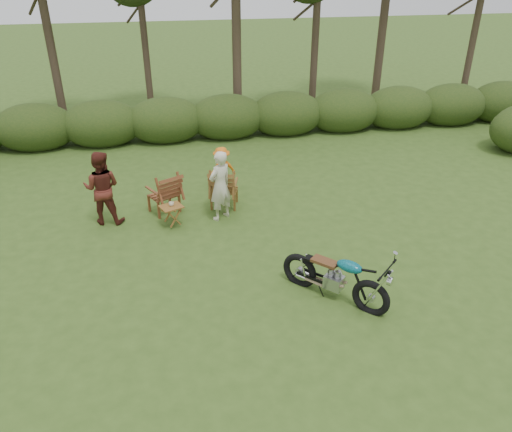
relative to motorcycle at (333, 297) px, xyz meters
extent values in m
plane|color=#314A18|center=(-0.70, 0.03, 0.00)|extent=(80.00, 80.00, 0.00)
cylinder|color=#3C2B20|center=(-6.20, 11.13, 3.60)|extent=(0.28, 0.28, 7.20)
cylinder|color=#3C2B20|center=(-3.20, 12.23, 3.15)|extent=(0.24, 0.24, 6.30)
cylinder|color=#3C2B20|center=(-0.20, 10.03, 3.83)|extent=(0.30, 0.30, 7.65)
cylinder|color=#3C2B20|center=(2.80, 11.13, 3.24)|extent=(0.26, 0.26, 6.48)
cylinder|color=#3C2B20|center=(8.30, 10.03, 3.42)|extent=(0.24, 0.24, 6.84)
ellipsoid|color=#203814|center=(-6.70, 9.03, 0.63)|extent=(2.52, 1.68, 1.51)
ellipsoid|color=#203814|center=(-4.70, 9.03, 0.63)|extent=(2.52, 1.68, 1.51)
ellipsoid|color=#203814|center=(-2.70, 9.03, 0.63)|extent=(2.52, 1.68, 1.51)
ellipsoid|color=#203814|center=(-0.70, 9.03, 0.63)|extent=(2.52, 1.68, 1.51)
ellipsoid|color=#203814|center=(1.30, 9.03, 0.63)|extent=(2.52, 1.68, 1.51)
ellipsoid|color=#203814|center=(3.30, 9.03, 0.63)|extent=(2.52, 1.68, 1.51)
ellipsoid|color=#203814|center=(5.30, 9.03, 0.63)|extent=(2.52, 1.68, 1.51)
ellipsoid|color=#203814|center=(7.30, 9.03, 0.63)|extent=(2.52, 1.68, 1.51)
ellipsoid|color=#203814|center=(9.30, 9.03, 0.63)|extent=(2.52, 1.68, 1.51)
imported|color=beige|center=(-2.72, 3.17, 0.54)|extent=(0.14, 0.14, 0.09)
imported|color=beige|center=(-1.61, 3.32, 0.00)|extent=(0.72, 0.67, 1.64)
imported|color=#541F18|center=(-4.20, 3.62, 0.00)|extent=(0.93, 0.78, 1.70)
imported|color=orange|center=(-1.40, 4.79, 0.00)|extent=(0.86, 0.64, 1.18)
camera|label=1|loc=(-2.66, -6.84, 5.51)|focal=35.00mm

